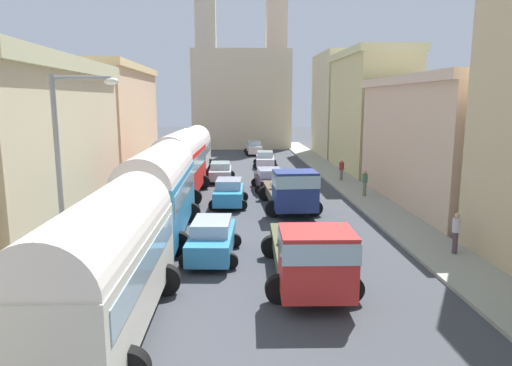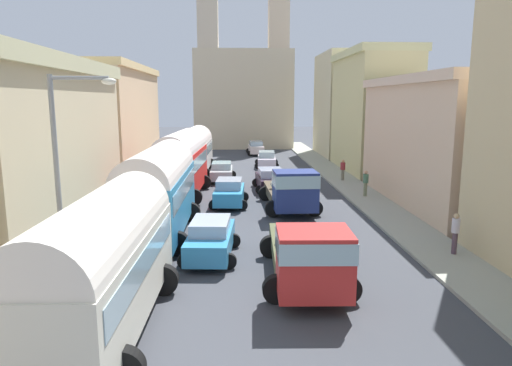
% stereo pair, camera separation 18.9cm
% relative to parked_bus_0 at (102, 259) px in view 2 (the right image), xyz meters
% --- Properties ---
extents(ground_plane, '(154.00, 154.00, 0.00)m').
position_rel_parked_bus_0_xyz_m(ground_plane, '(4.60, 20.50, -2.12)').
color(ground_plane, '#3D4047').
extents(sidewalk_left, '(2.50, 70.00, 0.14)m').
position_rel_parked_bus_0_xyz_m(sidewalk_left, '(-2.65, 20.50, -2.05)').
color(sidewalk_left, gray).
rests_on(sidewalk_left, ground).
extents(sidewalk_right, '(2.50, 70.00, 0.14)m').
position_rel_parked_bus_0_xyz_m(sidewalk_right, '(11.85, 20.50, -2.05)').
color(sidewalk_right, '#9C9E90').
rests_on(sidewalk_right, ground).
extents(building_left_1, '(6.45, 14.93, 8.22)m').
position_rel_parked_bus_0_xyz_m(building_left_1, '(-6.83, 10.52, 2.02)').
color(building_left_1, beige).
rests_on(building_left_1, ground).
extents(building_left_2, '(4.67, 14.98, 8.96)m').
position_rel_parked_bus_0_xyz_m(building_left_2, '(-6.02, 26.15, 2.38)').
color(building_left_2, '#DAB58D').
rests_on(building_left_2, ground).
extents(building_right_2, '(5.55, 14.18, 7.64)m').
position_rel_parked_bus_0_xyz_m(building_right_2, '(15.62, 15.11, 1.72)').
color(building_right_2, beige).
rests_on(building_right_2, ground).
extents(building_right_3, '(5.23, 11.36, 10.44)m').
position_rel_parked_bus_0_xyz_m(building_right_3, '(15.48, 28.58, 3.13)').
color(building_right_3, '#D0C687').
rests_on(building_right_3, ground).
extents(building_right_4, '(5.60, 10.05, 11.33)m').
position_rel_parked_bus_0_xyz_m(building_right_4, '(15.90, 40.04, 3.54)').
color(building_right_4, beige).
rests_on(building_right_4, ground).
extents(distant_church, '(12.66, 6.40, 21.09)m').
position_rel_parked_bus_0_xyz_m(distant_church, '(4.60, 49.75, 5.15)').
color(distant_church, beige).
rests_on(distant_church, ground).
extents(parked_bus_0, '(3.30, 8.19, 3.84)m').
position_rel_parked_bus_0_xyz_m(parked_bus_0, '(0.00, 0.00, 0.00)').
color(parked_bus_0, silver).
rests_on(parked_bus_0, ground).
extents(parked_bus_1, '(3.34, 8.58, 4.17)m').
position_rel_parked_bus_0_xyz_m(parked_bus_1, '(0.00, 9.00, 0.19)').
color(parked_bus_1, teal).
rests_on(parked_bus_1, ground).
extents(parked_bus_2, '(3.53, 8.39, 4.25)m').
position_rel_parked_bus_0_xyz_m(parked_bus_2, '(0.00, 18.00, 0.24)').
color(parked_bus_2, red).
rests_on(parked_bus_2, ground).
extents(parked_bus_3, '(3.44, 9.42, 3.94)m').
position_rel_parked_bus_0_xyz_m(parked_bus_3, '(0.00, 27.00, 0.05)').
color(parked_bus_3, silver).
rests_on(parked_bus_3, ground).
extents(cargo_truck_0, '(3.24, 7.12, 2.41)m').
position_rel_parked_bus_0_xyz_m(cargo_truck_0, '(5.90, 2.79, -0.90)').
color(cargo_truck_0, red).
rests_on(cargo_truck_0, ground).
extents(cargo_truck_1, '(3.30, 7.04, 2.54)m').
position_rel_parked_bus_0_xyz_m(cargo_truck_1, '(6.63, 13.57, -0.84)').
color(cargo_truck_1, navy).
rests_on(cargo_truck_1, ground).
extents(car_0, '(2.52, 4.48, 1.52)m').
position_rel_parked_bus_0_xyz_m(car_0, '(5.95, 19.97, -1.35)').
color(car_0, '#281A27').
rests_on(car_0, ground).
extents(car_1, '(2.38, 4.30, 1.49)m').
position_rel_parked_bus_0_xyz_m(car_1, '(6.43, 31.34, -1.37)').
color(car_1, silver).
rests_on(car_1, ground).
extents(car_2, '(2.27, 4.23, 1.57)m').
position_rel_parked_bus_0_xyz_m(car_2, '(5.86, 41.32, -1.33)').
color(car_2, silver).
rests_on(car_2, ground).
extents(car_3, '(2.40, 4.21, 1.57)m').
position_rel_parked_bus_0_xyz_m(car_3, '(2.51, 6.03, -1.33)').
color(car_3, '#338AC2').
rests_on(car_3, ground).
extents(car_4, '(2.38, 3.85, 1.61)m').
position_rel_parked_bus_0_xyz_m(car_4, '(3.13, 15.24, -1.31)').
color(car_4, '#3698CF').
rests_on(car_4, ground).
extents(car_5, '(2.27, 4.11, 1.46)m').
position_rel_parked_bus_0_xyz_m(car_5, '(2.42, 23.87, -1.37)').
color(car_5, silver).
rests_on(car_5, ground).
extents(pedestrian_1, '(0.47, 0.47, 1.80)m').
position_rel_parked_bus_0_xyz_m(pedestrian_1, '(11.84, 17.00, -1.09)').
color(pedestrian_1, '#707657').
rests_on(pedestrian_1, ground).
extents(pedestrian_2, '(0.44, 0.44, 1.74)m').
position_rel_parked_bus_0_xyz_m(pedestrian_2, '(11.75, 22.98, -1.13)').
color(pedestrian_2, slate).
rests_on(pedestrian_2, ground).
extents(pedestrian_3, '(0.42, 0.42, 1.81)m').
position_rel_parked_bus_0_xyz_m(pedestrian_3, '(12.29, 5.64, -1.08)').
color(pedestrian_3, '#543F4E').
rests_on(pedestrian_3, ground).
extents(streetlamp_near, '(2.01, 0.28, 6.99)m').
position_rel_parked_bus_0_xyz_m(streetlamp_near, '(-1.63, 2.31, 2.06)').
color(streetlamp_near, gray).
rests_on(streetlamp_near, ground).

